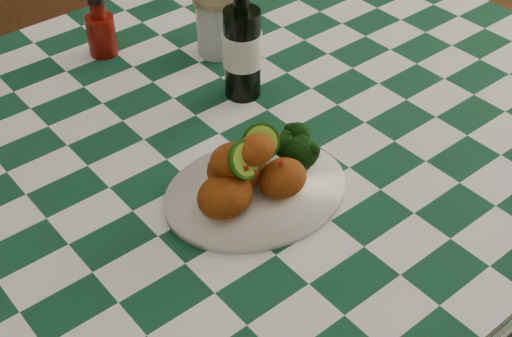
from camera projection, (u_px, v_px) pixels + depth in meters
dining_table at (183, 317)px, 1.36m from camera, size 1.66×1.06×0.79m
plate at (256, 192)px, 1.04m from camera, size 0.31×0.27×0.02m
fried_chicken_pile at (252, 164)px, 0.99m from camera, size 0.15×0.11×0.10m
broccoli_side at (292, 147)px, 1.06m from camera, size 0.07×0.07×0.06m
ketchup_bottle at (100, 25)px, 1.31m from camera, size 0.07×0.07×0.12m
mason_jar at (218, 24)px, 1.31m from camera, size 0.09×0.09×0.12m
beer_bottle at (242, 36)px, 1.17m from camera, size 0.09×0.09×0.23m
wooden_chair_right at (85, 64)px, 1.84m from camera, size 0.48×0.50×1.01m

